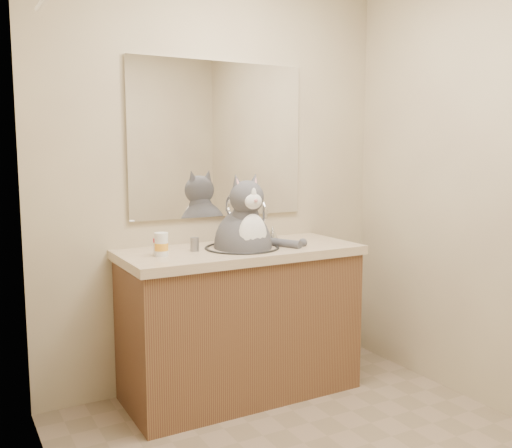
{
  "coord_description": "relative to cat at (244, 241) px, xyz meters",
  "views": [
    {
      "loc": [
        -1.45,
        -1.82,
        1.4
      ],
      "look_at": [
        -0.07,
        0.65,
        1.02
      ],
      "focal_mm": 40.0,
      "sensor_mm": 36.0,
      "label": 1
    }
  ],
  "objects": [
    {
      "name": "pill_bottle_orange",
      "position": [
        -0.48,
        0.0,
        0.02
      ],
      "size": [
        0.09,
        0.09,
        0.12
      ],
      "rotation": [
        0.0,
        0.0,
        -0.32
      ],
      "color": "white",
      "rests_on": "vanity"
    },
    {
      "name": "shower_curtain",
      "position": [
        -1.06,
        -0.84,
        0.14
      ],
      "size": [
        0.02,
        1.3,
        1.93
      ],
      "color": "#C8B397",
      "rests_on": "ground"
    },
    {
      "name": "cat",
      "position": [
        0.0,
        0.0,
        0.0
      ],
      "size": [
        0.45,
        0.36,
        0.63
      ],
      "rotation": [
        0.0,
        0.0,
        -0.01
      ],
      "color": "#4B4B50",
      "rests_on": "vanity"
    },
    {
      "name": "pill_bottle_redcap",
      "position": [
        -0.49,
        0.02,
        0.0
      ],
      "size": [
        0.07,
        0.07,
        0.09
      ],
      "rotation": [
        0.0,
        0.0,
        -0.42
      ],
      "color": "white",
      "rests_on": "vanity"
    },
    {
      "name": "mirror",
      "position": [
        -0.01,
        0.3,
        0.56
      ],
      "size": [
        1.1,
        0.02,
        0.9
      ],
      "primitive_type": "cube",
      "color": "white",
      "rests_on": "room"
    },
    {
      "name": "vanity",
      "position": [
        -0.01,
        0.03,
        -0.45
      ],
      "size": [
        1.34,
        0.59,
        1.12
      ],
      "color": "brown",
      "rests_on": "ground"
    },
    {
      "name": "room",
      "position": [
        -0.01,
        -0.94,
        0.31
      ],
      "size": [
        2.22,
        2.52,
        2.42
      ],
      "color": "gray",
      "rests_on": "ground"
    },
    {
      "name": "grey_canister",
      "position": [
        -0.28,
        0.05,
        -0.01
      ],
      "size": [
        0.05,
        0.05,
        0.07
      ],
      "rotation": [
        0.0,
        0.0,
        0.05
      ],
      "color": "slate",
      "rests_on": "vanity"
    }
  ]
}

